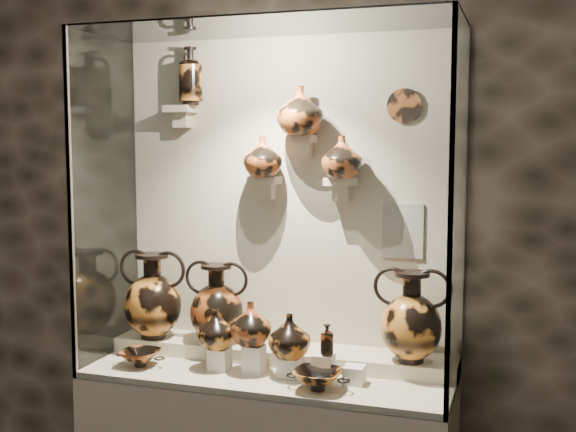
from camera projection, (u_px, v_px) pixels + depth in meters
The scene contains 34 objects.
wall_back at pixel (289, 200), 3.56m from camera, with size 5.00×0.02×3.20m, color black.
front_tier at pixel (268, 374), 3.34m from camera, with size 1.68×0.58×0.03m, color beige.
rear_tier at pixel (280, 356), 3.50m from camera, with size 1.70×0.25×0.10m, color beige.
back_panel at pixel (289, 200), 3.56m from camera, with size 1.70×0.03×1.60m, color #C1B69B.
glass_front at pixel (243, 211), 2.98m from camera, with size 1.70×0.01×1.60m, color white.
glass_left at pixel (105, 201), 3.52m from camera, with size 0.01×0.60×1.60m, color white.
glass_right at pixel (459, 211), 3.00m from camera, with size 0.01×0.60×1.60m, color white.
glass_top at pixel (267, 26), 3.18m from camera, with size 1.70×0.60×0.01m, color white.
frame_post_left at pixel (71, 206), 3.25m from camera, with size 0.02×0.02×1.60m, color gray.
frame_post_right at pixel (450, 218), 2.73m from camera, with size 0.02×0.02×1.60m, color gray.
pedestal_a at pixel (220, 359), 3.36m from camera, with size 0.09×0.09×0.10m, color silver.
pedestal_b at pixel (254, 359), 3.30m from camera, with size 0.09×0.09×0.13m, color silver.
pedestal_c at pixel (289, 367), 3.25m from camera, with size 0.09×0.09×0.09m, color silver.
pedestal_d at pixel (324, 367), 3.20m from camera, with size 0.09×0.09×0.12m, color silver.
pedestal_e at pixel (354, 375), 3.16m from camera, with size 0.09×0.09×0.08m, color silver.
bracket_ul at pixel (180, 109), 3.61m from camera, with size 0.14×0.12×0.04m, color #C1B69B.
bracket_ca at pixel (265, 180), 3.51m from camera, with size 0.14×0.12×0.04m, color #C1B69B.
bracket_cb at pixel (304, 139), 3.43m from camera, with size 0.10×0.12×0.04m, color #C1B69B.
bracket_cc at pixel (341, 182), 3.39m from camera, with size 0.14×0.12×0.04m, color #C1B69B.
amphora_left at pixel (153, 295), 3.62m from camera, with size 0.35×0.35×0.43m, color #BF6E24, non-canonical shape.
amphora_mid at pixel (217, 303), 3.53m from camera, with size 0.32×0.32×0.39m, color #97431A, non-canonical shape.
amphora_right at pixel (411, 316), 3.23m from camera, with size 0.33×0.33×0.41m, color #BF6E24, non-canonical shape.
jug_a at pixel (216, 329), 3.34m from camera, with size 0.18×0.18×0.19m, color #BF6E24.
jug_b at pixel (251, 323), 3.29m from camera, with size 0.19×0.19×0.20m, color #97431A.
jug_c at pixel (290, 336), 3.23m from camera, with size 0.19×0.19×0.20m, color #BF6E24.
lekythos_small at pixel (327, 338), 3.16m from camera, with size 0.07×0.07×0.16m, color #97431A, non-canonical shape.
kylix_left at pixel (141, 356), 3.40m from camera, with size 0.24×0.20×0.10m, color #97431A, non-canonical shape.
kylix_right at pixel (318, 378), 3.08m from camera, with size 0.27×0.23×0.11m, color #BF6E24, non-canonical shape.
lekythos_tall at pixel (191, 72), 3.56m from camera, with size 0.13×0.13×0.32m, color #BF6E24, non-canonical shape.
ovoid_vase_a at pixel (263, 157), 3.45m from camera, with size 0.19×0.19×0.19m, color #97431A.
ovoid_vase_b at pixel (300, 110), 3.36m from camera, with size 0.22×0.22×0.23m, color #97431A.
ovoid_vase_c at pixel (342, 157), 3.33m from camera, with size 0.19×0.19×0.20m, color #97431A.
wall_plate at pixel (404, 106), 3.31m from camera, with size 0.16×0.16×0.02m, color #93461D.
info_placard at pixel (403, 231), 3.38m from camera, with size 0.19×0.01×0.26m, color beige.
Camera 1 is at (1.10, -0.88, 1.88)m, focal length 45.00 mm.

